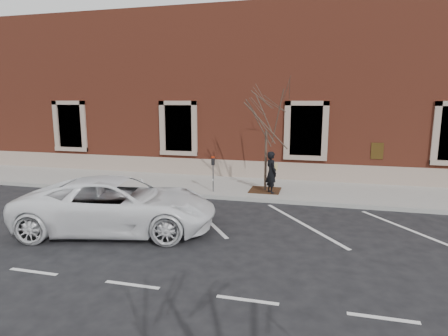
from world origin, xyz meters
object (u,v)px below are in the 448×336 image
(man, at_px, (271,172))
(sapling, at_px, (267,114))
(white_truck, at_px, (118,205))
(parking_meter, at_px, (213,167))

(man, relative_size, sapling, 0.38)
(man, bearing_deg, white_truck, 107.85)
(parking_meter, distance_m, sapling, 2.94)
(white_truck, bearing_deg, sapling, -46.07)
(parking_meter, xyz_separation_m, sapling, (1.98, 0.69, 2.07))
(man, xyz_separation_m, white_truck, (-3.78, -4.91, -0.20))
(parking_meter, bearing_deg, man, 30.04)
(man, distance_m, parking_meter, 2.28)
(man, height_order, white_truck, man)
(man, distance_m, white_truck, 6.19)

